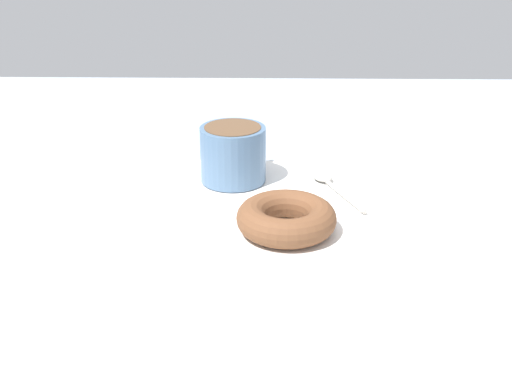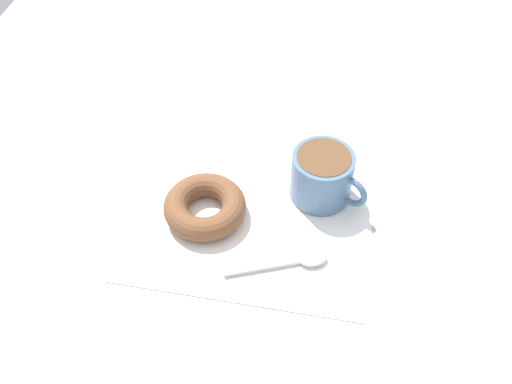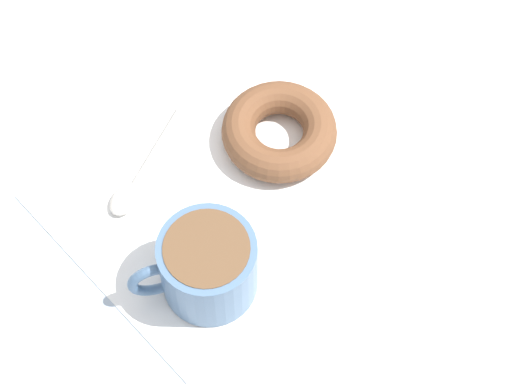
% 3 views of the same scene
% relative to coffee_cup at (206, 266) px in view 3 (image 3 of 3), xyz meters
% --- Properties ---
extents(ground_plane, '(1.20, 1.20, 0.02)m').
position_rel_coffee_cup_xyz_m(ground_plane, '(-0.06, -0.01, -0.05)').
color(ground_plane, '#99A8B7').
extents(napkin, '(0.32, 0.32, 0.00)m').
position_rel_coffee_cup_xyz_m(napkin, '(-0.09, -0.03, -0.04)').
color(napkin, white).
rests_on(napkin, ground_plane).
extents(coffee_cup, '(0.11, 0.08, 0.07)m').
position_rel_coffee_cup_xyz_m(coffee_cup, '(0.00, 0.00, 0.00)').
color(coffee_cup, slate).
rests_on(coffee_cup, napkin).
extents(donut, '(0.11, 0.11, 0.03)m').
position_rel_coffee_cup_xyz_m(donut, '(-0.15, -0.07, -0.02)').
color(donut, brown).
rests_on(donut, napkin).
extents(spoon, '(0.13, 0.06, 0.01)m').
position_rel_coffee_cup_xyz_m(spoon, '(-0.01, -0.12, -0.03)').
color(spoon, '#B7B2A8').
rests_on(spoon, napkin).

